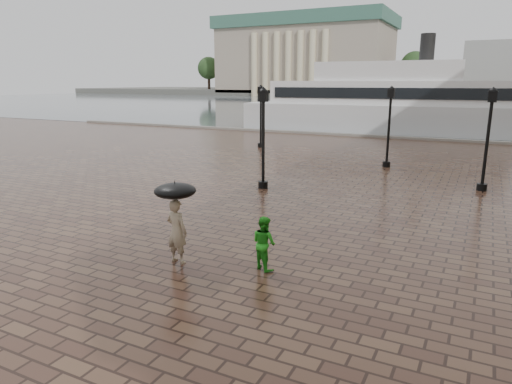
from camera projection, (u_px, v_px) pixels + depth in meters
The scene contains 11 objects.
ground at pixel (312, 312), 9.67m from camera, with size 300.00×300.00×0.00m, color #382219.
harbour_water at pixel (472, 106), 89.57m from camera, with size 240.00×240.00×0.00m, color #475057.
quay_edge at pixel (445, 141), 37.46m from camera, with size 80.00×0.60×0.30m, color slate.
far_shore at pixel (480, 93), 148.38m from camera, with size 300.00×60.00×2.00m, color #4C4C47.
museum at pixel (305, 54), 155.95m from camera, with size 57.00×32.50×26.00m.
far_trees at pixel (482, 64), 127.29m from camera, with size 188.00×8.00×13.50m.
street_lamps at pixel (395, 127), 25.10m from camera, with size 21.44×14.44×4.40m.
adult_pedestrian at pixel (177, 231), 12.16m from camera, with size 0.64×0.42×1.76m, color gray.
child_pedestrian at pixel (264, 243), 11.77m from camera, with size 0.69×0.54×1.42m, color #1F931B.
ferry_near at pixel (387, 103), 43.89m from camera, with size 27.68×7.91×8.98m.
umbrella at pixel (175, 191), 11.89m from camera, with size 1.10×1.10×1.16m.
Camera 1 is at (2.88, -8.40, 4.77)m, focal length 32.00 mm.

